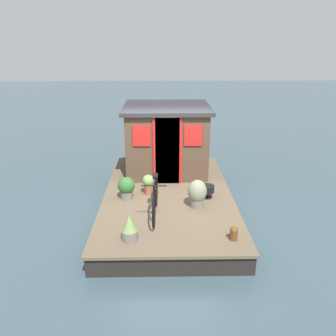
% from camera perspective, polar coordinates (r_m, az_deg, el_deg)
% --- Properties ---
extents(ground_plane, '(60.00, 60.00, 0.00)m').
position_cam_1_polar(ground_plane, '(8.60, -0.03, -6.72)').
color(ground_plane, '#384C54').
extents(houseboat_deck, '(5.35, 3.02, 0.44)m').
position_cam_1_polar(houseboat_deck, '(8.50, -0.03, -5.38)').
color(houseboat_deck, brown).
rests_on(houseboat_deck, ground_plane).
extents(houseboat_cabin, '(2.12, 2.30, 1.82)m').
position_cam_1_polar(houseboat_cabin, '(9.58, -0.21, 4.83)').
color(houseboat_cabin, '#4C3828').
rests_on(houseboat_cabin, houseboat_deck).
extents(bicycle, '(1.68, 0.50, 0.85)m').
position_cam_1_polar(bicycle, '(7.20, -2.12, -4.90)').
color(bicycle, black).
rests_on(bicycle, houseboat_deck).
extents(potted_plant_succulent, '(0.39, 0.39, 0.52)m').
position_cam_1_polar(potted_plant_succulent, '(8.05, -6.83, -3.14)').
color(potted_plant_succulent, slate).
rests_on(potted_plant_succulent, houseboat_deck).
extents(potted_plant_ivy, '(0.42, 0.42, 0.62)m').
position_cam_1_polar(potted_plant_ivy, '(7.60, 4.81, -4.12)').
color(potted_plant_ivy, slate).
rests_on(potted_plant_ivy, houseboat_deck).
extents(potted_plant_rosemary, '(0.28, 0.28, 0.47)m').
position_cam_1_polar(potted_plant_rosemary, '(8.26, -3.24, -2.49)').
color(potted_plant_rosemary, '#935138').
rests_on(potted_plant_rosemary, houseboat_deck).
extents(potted_plant_mint, '(0.30, 0.30, 0.50)m').
position_cam_1_polar(potted_plant_mint, '(6.45, -6.34, -9.70)').
color(potted_plant_mint, slate).
rests_on(potted_plant_mint, houseboat_deck).
extents(charcoal_grill, '(0.32, 0.32, 0.30)m').
position_cam_1_polar(charcoal_grill, '(8.11, 6.45, -3.49)').
color(charcoal_grill, black).
rests_on(charcoal_grill, houseboat_deck).
extents(mooring_bollard, '(0.15, 0.15, 0.27)m').
position_cam_1_polar(mooring_bollard, '(6.56, 10.71, -10.39)').
color(mooring_bollard, brown).
rests_on(mooring_bollard, houseboat_deck).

